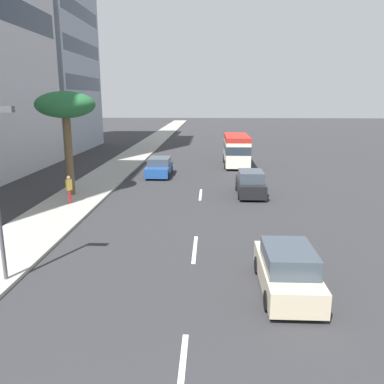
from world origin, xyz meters
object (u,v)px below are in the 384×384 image
at_px(car_second, 159,167).
at_px(pedestrian_mid_block, 69,188).
at_px(car_fourth, 287,270).
at_px(car_third, 250,184).
at_px(palm_tree, 66,107).
at_px(minibus_lead, 236,149).

bearing_deg(car_second, pedestrian_mid_block, -23.73).
bearing_deg(car_fourth, car_third, -0.42).
bearing_deg(car_second, palm_tree, -33.81).
xyz_separation_m(minibus_lead, pedestrian_mid_block, (-15.42, 11.17, -0.53)).
bearing_deg(car_fourth, palm_tree, 42.81).
xyz_separation_m(minibus_lead, car_third, (-12.25, -0.21, -0.83)).
relative_size(car_second, palm_tree, 0.65).
height_order(minibus_lead, car_third, minibus_lead).
height_order(car_second, pedestrian_mid_block, pedestrian_mid_block).
bearing_deg(minibus_lead, pedestrian_mid_block, 144.08).
distance_m(minibus_lead, pedestrian_mid_block, 19.04).
bearing_deg(pedestrian_mid_block, car_third, 139.02).
xyz_separation_m(car_third, car_fourth, (-13.78, 0.10, -0.03)).
distance_m(car_second, car_fourth, 21.56).
relative_size(pedestrian_mid_block, palm_tree, 0.25).
bearing_deg(minibus_lead, palm_tree, 137.82).
bearing_deg(car_second, car_fourth, 18.86).
distance_m(car_fourth, palm_tree, 18.35).
distance_m(car_second, pedestrian_mid_block, 10.71).
bearing_deg(minibus_lead, car_third, -179.02).
bearing_deg(car_fourth, pedestrian_mid_block, 46.74).
relative_size(minibus_lead, car_third, 1.59).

